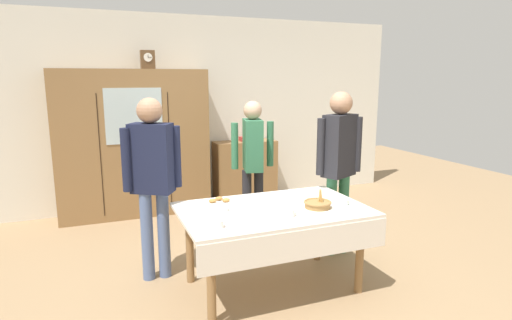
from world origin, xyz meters
name	(u,v)px	position (x,y,z in m)	size (l,w,h in m)	color
ground_plane	(264,277)	(0.00, 0.00, 0.00)	(12.00, 12.00, 0.00)	#997A56
back_wall	(194,112)	(0.00, 2.65, 1.35)	(6.40, 0.10, 2.70)	silver
dining_table	(275,220)	(0.00, -0.23, 0.63)	(1.60, 1.01, 0.73)	olive
wall_cabinet	(134,144)	(-0.90, 2.35, 0.98)	(1.96, 0.46, 1.95)	olive
mantel_clock	(148,60)	(-0.67, 2.35, 2.07)	(0.18, 0.11, 0.24)	brown
bookshelf_low	(245,171)	(0.69, 2.41, 0.46)	(0.93, 0.35, 0.92)	olive
book_stack	(245,139)	(0.69, 2.41, 0.95)	(0.14, 0.22, 0.06)	#99332D
tea_cup_front_edge	(224,209)	(-0.43, -0.15, 0.76)	(0.13, 0.13, 0.06)	white
tea_cup_far_left	(219,225)	(-0.58, -0.52, 0.76)	(0.13, 0.13, 0.06)	white
tea_cup_mid_left	(344,203)	(0.61, -0.37, 0.76)	(0.13, 0.13, 0.06)	silver
tea_cup_back_edge	(290,214)	(0.03, -0.47, 0.76)	(0.13, 0.13, 0.06)	white
bread_basket	(318,204)	(0.36, -0.33, 0.77)	(0.24, 0.24, 0.16)	#9E7542
pastry_plate	(219,202)	(-0.39, 0.10, 0.75)	(0.28, 0.28, 0.05)	white
spoon_front_edge	(279,197)	(0.19, 0.09, 0.74)	(0.12, 0.02, 0.01)	silver
spoon_mid_right	(321,199)	(0.51, -0.12, 0.74)	(0.12, 0.02, 0.01)	silver
person_beside_shelf	(253,155)	(0.31, 1.09, 0.96)	(0.52, 0.40, 1.58)	#232328
person_near_right_end	(339,157)	(0.93, 0.23, 1.04)	(0.52, 0.33, 1.71)	#33704C
person_behind_table_right	(152,171)	(-0.93, 0.36, 1.02)	(0.52, 0.36, 1.67)	slate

